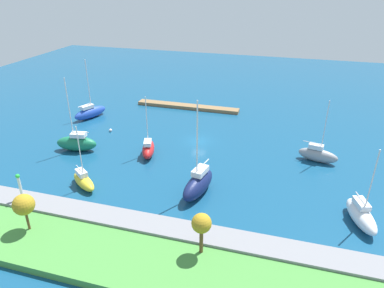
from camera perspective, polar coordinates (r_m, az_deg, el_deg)
name	(u,v)px	position (r m, az deg, el deg)	size (l,w,h in m)	color
water	(199,141)	(65.81, 1.11, 0.49)	(160.00, 160.00, 0.00)	navy
pier_dock	(188,107)	(82.33, -0.73, 6.12)	(24.07, 2.37, 0.75)	olive
breakwater	(142,225)	(44.32, -8.10, -12.94)	(69.17, 3.47, 1.25)	gray
shoreline_park	(124,255)	(41.04, -11.04, -17.28)	(57.55, 9.75, 0.93)	#478C3D
harbor_beacon	(20,185)	(51.42, -26.24, -5.94)	(0.56, 0.56, 3.73)	silver
park_tree_mideast	(24,205)	(45.16, -25.71, -8.92)	(2.50, 2.50, 4.73)	brown
park_tree_center	(202,224)	(37.57, 1.56, -12.90)	(2.16, 2.16, 4.96)	brown
sailboat_blue_by_breakwater	(90,112)	(79.33, -16.25, 5.00)	(5.08, 8.07, 12.62)	#2347B2
sailboat_navy_center_basin	(198,184)	(49.62, 1.01, -6.48)	(3.98, 8.16, 14.13)	#141E4C
sailboat_green_along_channel	(77,143)	(64.96, -18.25, 0.19)	(7.48, 3.76, 13.15)	#19724C
sailboat_red_west_end	(148,148)	(60.67, -7.13, -0.73)	(3.84, 6.47, 10.44)	red
sailboat_gray_outer_mooring	(318,155)	(61.81, 19.78, -1.62)	(6.64, 3.27, 10.72)	gray
sailboat_yellow_off_beacon	(84,181)	(53.94, -17.23, -5.70)	(5.89, 4.89, 9.76)	yellow
sailboat_white_mid_basin	(361,215)	(49.20, 25.81, -10.35)	(4.20, 7.33, 10.55)	white
mooring_buoy_white	(111,130)	(71.51, -13.11, 2.20)	(0.61, 0.61, 0.61)	white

